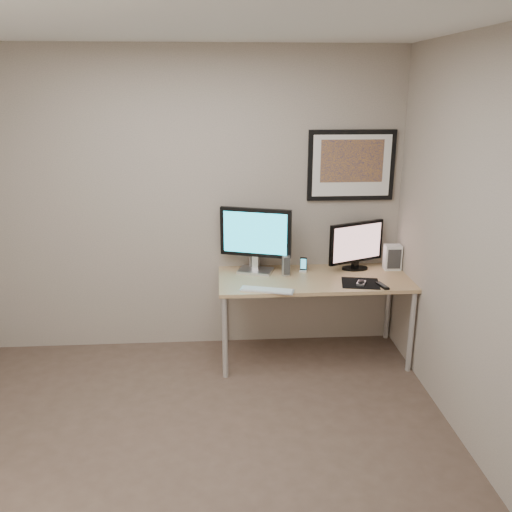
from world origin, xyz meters
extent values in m
plane|color=#4D3B30|center=(0.00, 0.00, 0.00)|extent=(3.60, 3.60, 0.00)
plane|color=white|center=(0.00, 0.00, 2.60)|extent=(3.60, 3.60, 0.00)
plane|color=gray|center=(0.00, 1.70, 1.30)|extent=(3.60, 0.00, 3.60)
plane|color=gray|center=(1.80, 0.00, 1.30)|extent=(0.00, 3.40, 3.40)
cube|color=olive|center=(1.00, 1.35, 0.71)|extent=(1.60, 0.70, 0.03)
cylinder|color=silver|center=(0.24, 1.04, 0.35)|extent=(0.04, 0.04, 0.70)
cylinder|color=silver|center=(0.24, 1.66, 0.35)|extent=(0.04, 0.04, 0.70)
cylinder|color=silver|center=(1.76, 1.04, 0.35)|extent=(0.04, 0.04, 0.70)
cylinder|color=silver|center=(1.76, 1.66, 0.35)|extent=(0.04, 0.04, 0.70)
cube|color=black|center=(1.35, 1.68, 1.62)|extent=(0.75, 0.03, 0.60)
cube|color=white|center=(1.35, 1.67, 1.62)|extent=(0.67, 0.00, 0.52)
cube|color=orange|center=(1.35, 1.66, 1.66)|extent=(0.54, 0.00, 0.36)
cube|color=#BABABF|center=(0.52, 1.53, 0.74)|extent=(0.33, 0.28, 0.02)
cube|color=#BABABF|center=(0.52, 1.53, 0.81)|extent=(0.07, 0.06, 0.12)
cube|color=black|center=(0.52, 1.53, 1.08)|extent=(0.60, 0.23, 0.42)
cube|color=#18AAC2|center=(0.52, 1.51, 1.08)|extent=(0.52, 0.18, 0.35)
cube|color=black|center=(1.39, 1.54, 0.74)|extent=(0.26, 0.21, 0.02)
cube|color=black|center=(1.39, 1.54, 0.77)|extent=(0.06, 0.06, 0.05)
cube|color=black|center=(1.39, 1.54, 0.98)|extent=(0.51, 0.24, 0.35)
cube|color=#A87772|center=(1.39, 1.52, 0.98)|extent=(0.45, 0.20, 0.30)
cylinder|color=#BABABF|center=(0.50, 1.64, 0.82)|extent=(0.08, 0.08, 0.18)
cylinder|color=#BABABF|center=(0.77, 1.43, 0.82)|extent=(0.08, 0.08, 0.18)
cube|color=black|center=(0.93, 1.51, 0.80)|extent=(0.08, 0.08, 0.13)
cube|color=silver|center=(0.58, 1.07, 0.74)|extent=(0.44, 0.22, 0.01)
cube|color=black|center=(1.35, 1.18, 0.73)|extent=(0.34, 0.32, 0.00)
ellipsoid|color=black|center=(1.35, 1.16, 0.75)|extent=(0.09, 0.11, 0.03)
cube|color=black|center=(1.51, 1.10, 0.74)|extent=(0.08, 0.16, 0.02)
cube|color=silver|center=(1.72, 1.52, 0.84)|extent=(0.15, 0.11, 0.22)
camera|label=1|loc=(0.22, -2.90, 2.26)|focal=38.00mm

